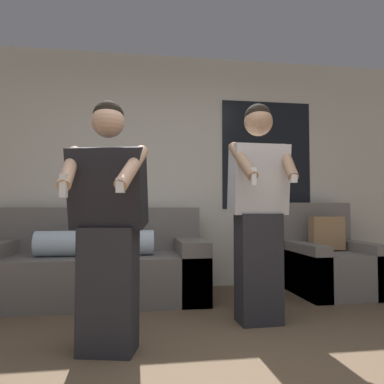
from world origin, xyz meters
name	(u,v)px	position (x,y,z in m)	size (l,w,h in m)	color
wall_back	(166,170)	(0.02, 2.71, 1.35)	(6.50, 0.07, 2.70)	beige
couch	(97,267)	(-0.71, 2.21, 0.32)	(2.14, 0.93, 0.91)	slate
armchair	(328,263)	(1.74, 2.18, 0.31)	(0.81, 0.93, 0.97)	slate
person_left	(108,227)	(-0.50, 0.77, 0.79)	(0.52, 0.57, 1.58)	#28282D
person_right	(259,210)	(0.64, 1.22, 0.89)	(0.51, 0.49, 1.74)	#28282D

